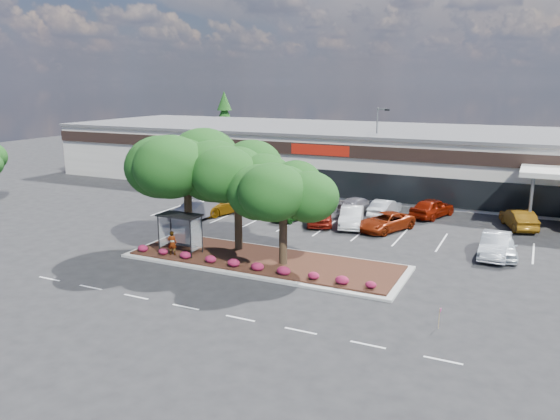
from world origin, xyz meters
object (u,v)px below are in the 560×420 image
at_px(light_pole, 377,157).
at_px(survey_stake, 440,315).
at_px(car_1, 225,203).
at_px(car_0, 197,210).

relative_size(light_pole, survey_stake, 8.62).
xyz_separation_m(survey_stake, car_1, (-20.96, 15.69, 0.20)).
xyz_separation_m(light_pole, survey_stake, (11.12, -28.74, -3.21)).
xyz_separation_m(survey_stake, car_0, (-21.84, 12.53, 0.19)).
bearing_deg(car_0, light_pole, 64.49).
height_order(survey_stake, car_0, car_0).
height_order(car_0, car_1, car_1).
bearing_deg(survey_stake, car_0, 150.16).
xyz_separation_m(light_pole, car_0, (-10.73, -16.21, -3.02)).
height_order(survey_stake, car_1, car_1).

